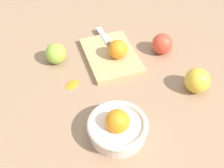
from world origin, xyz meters
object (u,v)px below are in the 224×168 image
object	(u,v)px
bowl	(118,127)
orange_on_board	(118,49)
knife	(108,41)
apple_back_right	(56,54)
cutting_board	(111,56)
apple_front_left	(197,80)
apple_front_right	(162,44)

from	to	relation	value
bowl	orange_on_board	world-z (taller)	bowl
knife	apple_back_right	size ratio (longest dim) A/B	2.14
cutting_board	apple_front_left	distance (m)	0.31
cutting_board	knife	size ratio (longest dim) A/B	1.54
cutting_board	orange_on_board	distance (m)	0.05
apple_front_right	orange_on_board	bearing A→B (deg)	82.84
cutting_board	bowl	bearing A→B (deg)	159.72
cutting_board	apple_front_left	bearing A→B (deg)	-143.13
bowl	knife	world-z (taller)	bowl
cutting_board	apple_front_right	size ratio (longest dim) A/B	3.19
apple_back_right	apple_front_right	bearing A→B (deg)	-105.66
bowl	orange_on_board	distance (m)	0.31
cutting_board	orange_on_board	bearing A→B (deg)	-145.32
cutting_board	apple_back_right	xyz separation A→B (m)	(0.06, 0.18, 0.03)
cutting_board	apple_front_left	world-z (taller)	apple_front_left
orange_on_board	apple_front_left	distance (m)	0.28
cutting_board	apple_front_right	xyz separation A→B (m)	(-0.04, -0.18, 0.03)
apple_front_left	apple_front_right	xyz separation A→B (m)	(0.21, 0.01, -0.00)
bowl	cutting_board	bearing A→B (deg)	-20.28
cutting_board	apple_back_right	world-z (taller)	apple_back_right
apple_back_right	cutting_board	bearing A→B (deg)	-107.80
apple_back_right	bowl	bearing A→B (deg)	-169.32
cutting_board	knife	bearing A→B (deg)	-14.41
apple_front_right	apple_front_left	bearing A→B (deg)	-178.39
bowl	knife	size ratio (longest dim) A/B	1.09
orange_on_board	bowl	bearing A→B (deg)	155.59
cutting_board	knife	xyz separation A→B (m)	(0.06, -0.02, 0.01)
apple_front_right	apple_back_right	size ratio (longest dim) A/B	1.03
bowl	apple_back_right	bearing A→B (deg)	10.68
knife	apple_back_right	bearing A→B (deg)	91.39
bowl	apple_back_right	xyz separation A→B (m)	(0.37, 0.07, 0.00)
orange_on_board	apple_back_right	size ratio (longest dim) A/B	0.90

